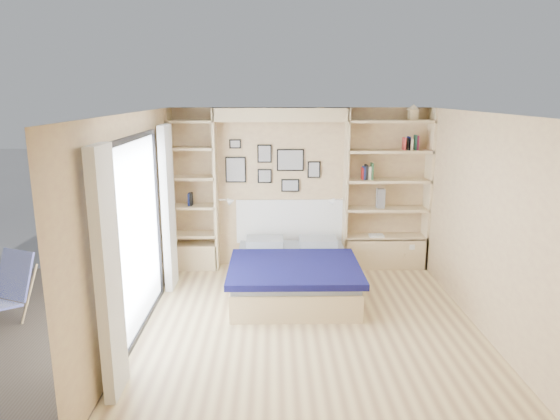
{
  "coord_description": "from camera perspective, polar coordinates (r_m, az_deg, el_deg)",
  "views": [
    {
      "loc": [
        -0.42,
        -5.47,
        2.71
      ],
      "look_at": [
        -0.33,
        0.9,
        1.22
      ],
      "focal_mm": 32.0,
      "sensor_mm": 36.0,
      "label": 1
    }
  ],
  "objects": [
    {
      "name": "shelf_decor",
      "position": [
        7.78,
        11.3,
        5.59
      ],
      "size": [
        3.5,
        0.23,
        2.03
      ],
      "color": "#A51E1E",
      "rests_on": "ground"
    },
    {
      "name": "deck_chair",
      "position": [
        6.86,
        -29.33,
        -8.11
      ],
      "size": [
        0.81,
        0.99,
        0.87
      ],
      "rotation": [
        0.0,
        0.0,
        -0.41
      ],
      "color": "tan",
      "rests_on": "ground"
    },
    {
      "name": "deck",
      "position": [
        6.88,
        -28.89,
        -11.74
      ],
      "size": [
        3.2,
        4.0,
        0.05
      ],
      "primitive_type": "cube",
      "color": "#685A4D",
      "rests_on": "ground"
    },
    {
      "name": "bed",
      "position": [
        6.99,
        1.51,
        -7.18
      ],
      "size": [
        1.72,
        2.23,
        1.07
      ],
      "color": "#CEB584",
      "rests_on": "ground"
    },
    {
      "name": "ground",
      "position": [
        6.12,
        3.3,
        -13.1
      ],
      "size": [
        4.5,
        4.5,
        0.0
      ],
      "primitive_type": "plane",
      "color": "#DCC385",
      "rests_on": "ground"
    },
    {
      "name": "reading_lamps",
      "position": [
        7.64,
        0.1,
        1.06
      ],
      "size": [
        1.92,
        0.12,
        0.15
      ],
      "color": "silver",
      "rests_on": "ground"
    },
    {
      "name": "room_shell",
      "position": [
        7.18,
        -0.52,
        0.06
      ],
      "size": [
        4.5,
        4.5,
        4.5
      ],
      "color": "#D8BB7F",
      "rests_on": "ground"
    },
    {
      "name": "photo_gallery",
      "position": [
        7.77,
        -1.05,
        5.03
      ],
      "size": [
        1.48,
        0.02,
        0.82
      ],
      "color": "black",
      "rests_on": "ground"
    }
  ]
}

